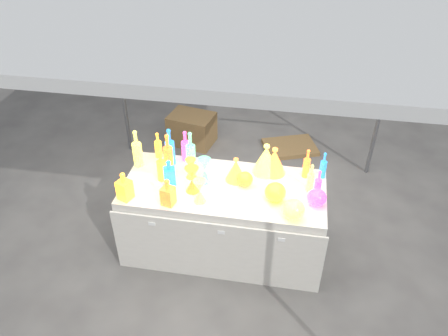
% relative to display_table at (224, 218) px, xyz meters
% --- Properties ---
extents(ground, '(80.00, 80.00, 0.00)m').
position_rel_display_table_xyz_m(ground, '(-0.00, 0.01, -0.37)').
color(ground, slate).
rests_on(ground, ground).
extents(display_table, '(1.84, 0.83, 0.75)m').
position_rel_display_table_xyz_m(display_table, '(0.00, 0.00, 0.00)').
color(display_table, silver).
rests_on(display_table, ground).
extents(cardboard_box_closed, '(0.63, 0.51, 0.41)m').
position_rel_display_table_xyz_m(cardboard_box_closed, '(-0.74, 1.80, -0.17)').
color(cardboard_box_closed, olive).
rests_on(cardboard_box_closed, ground).
extents(cardboard_box_flat, '(0.78, 0.67, 0.06)m').
position_rel_display_table_xyz_m(cardboard_box_flat, '(0.56, 1.86, -0.35)').
color(cardboard_box_flat, olive).
rests_on(cardboard_box_flat, ground).
extents(bottle_0, '(0.08, 0.08, 0.27)m').
position_rel_display_table_xyz_m(bottle_0, '(-0.70, 0.36, 0.51)').
color(bottle_0, red).
rests_on(bottle_0, display_table).
extents(bottle_2, '(0.09, 0.09, 0.39)m').
position_rel_display_table_xyz_m(bottle_2, '(-0.54, 0.16, 0.57)').
color(bottle_2, '#FFAE1A').
rests_on(bottle_2, display_table).
extents(bottle_3, '(0.09, 0.09, 0.32)m').
position_rel_display_table_xyz_m(bottle_3, '(-0.43, 0.36, 0.53)').
color(bottle_3, blue).
rests_on(bottle_3, display_table).
extents(bottle_4, '(0.09, 0.09, 0.38)m').
position_rel_display_table_xyz_m(bottle_4, '(-0.85, 0.19, 0.57)').
color(bottle_4, teal).
rests_on(bottle_4, display_table).
extents(bottle_5, '(0.10, 0.10, 0.40)m').
position_rel_display_table_xyz_m(bottle_5, '(-0.35, 0.22, 0.58)').
color(bottle_5, '#AB226B').
rests_on(bottle_5, display_table).
extents(bottle_6, '(0.11, 0.11, 0.31)m').
position_rel_display_table_xyz_m(bottle_6, '(-0.57, 0.02, 0.53)').
color(bottle_6, red).
rests_on(bottle_6, display_table).
extents(bottle_7, '(0.11, 0.11, 0.38)m').
position_rel_display_table_xyz_m(bottle_7, '(-0.56, 0.27, 0.57)').
color(bottle_7, '#178131').
rests_on(bottle_7, display_table).
extents(decanter_0, '(0.14, 0.14, 0.27)m').
position_rel_display_table_xyz_m(decanter_0, '(-0.80, -0.29, 0.51)').
color(decanter_0, red).
rests_on(decanter_0, display_table).
extents(decanter_1, '(0.12, 0.12, 0.26)m').
position_rel_display_table_xyz_m(decanter_1, '(-0.42, -0.30, 0.50)').
color(decanter_1, '#FFAE1A').
rests_on(decanter_1, display_table).
extents(decanter_2, '(0.13, 0.13, 0.26)m').
position_rel_display_table_xyz_m(decanter_2, '(-0.48, -0.04, 0.50)').
color(decanter_2, '#178131').
rests_on(decanter_2, display_table).
extents(hourglass_0, '(0.14, 0.14, 0.25)m').
position_rel_display_table_xyz_m(hourglass_0, '(-0.26, -0.10, 0.50)').
color(hourglass_0, '#FFAE1A').
rests_on(hourglass_0, display_table).
extents(hourglass_2, '(0.13, 0.13, 0.22)m').
position_rel_display_table_xyz_m(hourglass_2, '(-0.17, -0.23, 0.49)').
color(hourglass_2, teal).
rests_on(hourglass_2, display_table).
extents(hourglass_3, '(0.14, 0.14, 0.24)m').
position_rel_display_table_xyz_m(hourglass_3, '(-0.18, 0.05, 0.50)').
color(hourglass_3, '#AB226B').
rests_on(hourglass_3, display_table).
extents(hourglass_4, '(0.11, 0.11, 0.20)m').
position_rel_display_table_xyz_m(hourglass_4, '(-0.32, 0.09, 0.47)').
color(hourglass_4, red).
rests_on(hourglass_4, display_table).
extents(globe_0, '(0.24, 0.24, 0.15)m').
position_rel_display_table_xyz_m(globe_0, '(0.46, -0.10, 0.45)').
color(globe_0, red).
rests_on(globe_0, display_table).
extents(globe_1, '(0.22, 0.22, 0.15)m').
position_rel_display_table_xyz_m(globe_1, '(0.62, -0.30, 0.45)').
color(globe_1, teal).
rests_on(globe_1, display_table).
extents(globe_2, '(0.20, 0.20, 0.12)m').
position_rel_display_table_xyz_m(globe_2, '(0.18, 0.06, 0.43)').
color(globe_2, '#FFAE1A').
rests_on(globe_2, display_table).
extents(globe_3, '(0.21, 0.21, 0.13)m').
position_rel_display_table_xyz_m(globe_3, '(0.80, -0.10, 0.44)').
color(globe_3, blue).
rests_on(globe_3, display_table).
extents(lampshade_0, '(0.22, 0.22, 0.23)m').
position_rel_display_table_xyz_m(lampshade_0, '(0.09, 0.13, 0.49)').
color(lampshade_0, '#FFFD35').
rests_on(lampshade_0, display_table).
extents(lampshade_1, '(0.27, 0.27, 0.26)m').
position_rel_display_table_xyz_m(lampshade_1, '(0.42, 0.29, 0.51)').
color(lampshade_1, '#FFFD35').
rests_on(lampshade_1, display_table).
extents(lampshade_3, '(0.33, 0.33, 0.29)m').
position_rel_display_table_xyz_m(lampshade_3, '(0.34, 0.29, 0.52)').
color(lampshade_3, teal).
rests_on(lampshade_3, display_table).
extents(bottle_8, '(0.07, 0.07, 0.27)m').
position_rel_display_table_xyz_m(bottle_8, '(0.86, 0.30, 0.51)').
color(bottle_8, '#178131').
rests_on(bottle_8, display_table).
extents(bottle_9, '(0.07, 0.07, 0.29)m').
position_rel_display_table_xyz_m(bottle_9, '(0.71, 0.28, 0.52)').
color(bottle_9, '#FFAE1A').
rests_on(bottle_9, display_table).
extents(bottle_10, '(0.06, 0.06, 0.27)m').
position_rel_display_table_xyz_m(bottle_10, '(0.81, 0.01, 0.51)').
color(bottle_10, blue).
rests_on(bottle_10, display_table).
extents(bottle_11, '(0.07, 0.07, 0.28)m').
position_rel_display_table_xyz_m(bottle_11, '(0.75, 0.08, 0.51)').
color(bottle_11, teal).
rests_on(bottle_11, display_table).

